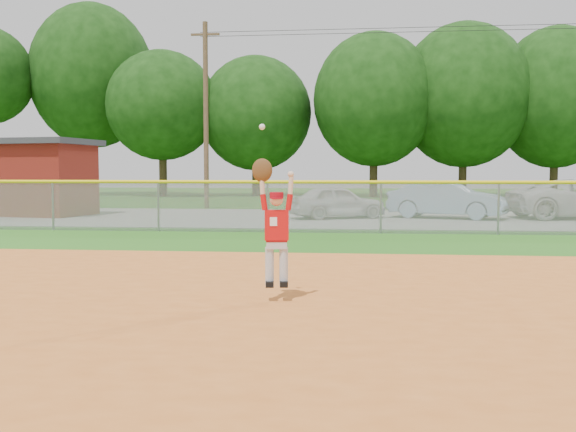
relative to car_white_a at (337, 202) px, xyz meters
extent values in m
plane|color=#245C15|center=(1.43, -15.59, -0.66)|extent=(120.00, 120.00, 0.00)
cube|color=#C36223|center=(1.43, -18.59, -0.64)|extent=(24.00, 16.00, 0.04)
cube|color=gray|center=(1.43, 0.41, -0.64)|extent=(44.00, 10.00, 0.03)
imported|color=silver|center=(0.00, 0.00, 0.00)|extent=(3.96, 2.84, 1.25)
imported|color=#829FC2|center=(4.15, 0.41, 0.09)|extent=(4.59, 2.94, 1.43)
cube|color=#5E150D|center=(-12.02, 0.41, 0.78)|extent=(4.07, 3.31, 2.87)
cube|color=#333338|center=(-12.02, 0.41, 2.33)|extent=(4.60, 3.84, 0.23)
cube|color=gray|center=(1.43, -5.59, 0.09)|extent=(40.00, 0.03, 1.50)
cylinder|color=yellow|center=(1.43, -5.59, 0.84)|extent=(40.00, 0.10, 0.10)
cylinder|color=gray|center=(-8.57, -5.59, 0.09)|extent=(0.06, 0.06, 1.50)
cylinder|color=gray|center=(-5.23, -5.59, 0.09)|extent=(0.06, 0.06, 1.50)
cylinder|color=gray|center=(-1.90, -5.59, 0.09)|extent=(0.06, 0.06, 1.50)
cylinder|color=gray|center=(1.43, -5.59, 0.09)|extent=(0.06, 0.06, 1.50)
cylinder|color=gray|center=(4.77, -5.59, 0.09)|extent=(0.06, 0.06, 1.50)
cylinder|color=#4C3823|center=(-6.57, 6.41, 3.84)|extent=(0.24, 0.24, 9.00)
cube|color=#4C3823|center=(-6.57, 6.41, 7.74)|extent=(1.40, 0.10, 0.10)
cylinder|color=black|center=(2.43, 6.41, 7.64)|extent=(18.50, 0.02, 0.02)
cylinder|color=black|center=(2.43, 6.41, 7.84)|extent=(18.50, 0.02, 0.02)
cylinder|color=#422D1C|center=(-19.18, 22.82, 2.39)|extent=(0.56, 0.56, 6.10)
ellipsoid|color=#193F0F|center=(-19.18, 22.82, 8.35)|extent=(9.19, 9.19, 10.85)
cylinder|color=#422D1C|center=(-13.19, 20.94, 1.56)|extent=(0.56, 0.56, 4.43)
ellipsoid|color=#193F0F|center=(-13.19, 20.94, 5.89)|extent=(8.01, 8.01, 7.88)
cylinder|color=#422D1C|center=(-6.64, 22.58, 1.40)|extent=(0.56, 0.56, 4.11)
ellipsoid|color=#193F0F|center=(-6.64, 22.58, 5.41)|extent=(8.19, 8.19, 8.39)
cylinder|color=#422D1C|center=(1.96, 21.56, 1.66)|extent=(0.56, 0.56, 4.64)
ellipsoid|color=#193F0F|center=(1.96, 21.56, 6.20)|extent=(8.57, 8.57, 9.43)
cylinder|color=#422D1C|center=(8.35, 22.76, 1.79)|extent=(0.56, 0.56, 4.89)
ellipsoid|color=#193F0F|center=(8.35, 22.76, 6.57)|extent=(9.41, 9.41, 10.28)
cylinder|color=#422D1C|center=(14.86, 23.43, 1.73)|extent=(0.56, 0.56, 4.78)
ellipsoid|color=#193F0F|center=(14.86, 23.43, 6.41)|extent=(8.62, 8.62, 10.06)
cylinder|color=silver|center=(-0.48, -15.76, -0.15)|extent=(0.13, 0.13, 0.54)
cylinder|color=silver|center=(-0.28, -15.73, -0.15)|extent=(0.13, 0.13, 0.54)
cube|color=black|center=(-0.47, -15.79, -0.38)|extent=(0.14, 0.23, 0.08)
cube|color=black|center=(-0.28, -15.76, -0.38)|extent=(0.14, 0.23, 0.08)
cube|color=silver|center=(-0.38, -15.74, 0.15)|extent=(0.30, 0.19, 0.11)
cube|color=maroon|center=(-0.38, -15.74, 0.22)|extent=(0.31, 0.20, 0.04)
cube|color=red|center=(-0.38, -15.74, 0.42)|extent=(0.35, 0.22, 0.41)
cube|color=white|center=(-0.41, -15.84, 0.48)|extent=(0.10, 0.02, 0.12)
sphere|color=beige|center=(-0.38, -15.74, 0.78)|extent=(0.21, 0.21, 0.18)
cylinder|color=#9D0915|center=(-0.38, -15.74, 0.83)|extent=(0.21, 0.21, 0.09)
cube|color=#9D0915|center=(-0.37, -15.84, 0.79)|extent=(0.15, 0.13, 0.02)
cylinder|color=red|center=(-0.55, -15.77, 0.74)|extent=(0.11, 0.09, 0.22)
cylinder|color=beige|center=(-0.57, -15.77, 0.97)|extent=(0.09, 0.08, 0.24)
ellipsoid|color=#4C2D14|center=(-0.57, -15.77, 1.17)|extent=(0.30, 0.17, 0.32)
sphere|color=white|center=(-0.57, -15.77, 1.76)|extent=(0.09, 0.09, 0.08)
cylinder|color=red|center=(-0.21, -15.72, 0.74)|extent=(0.11, 0.09, 0.22)
cylinder|color=beige|center=(-0.19, -15.72, 0.97)|extent=(0.09, 0.08, 0.24)
sphere|color=beige|center=(-0.19, -15.72, 1.12)|extent=(0.10, 0.10, 0.09)
camera|label=1|loc=(0.69, -24.41, 1.16)|focal=40.00mm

